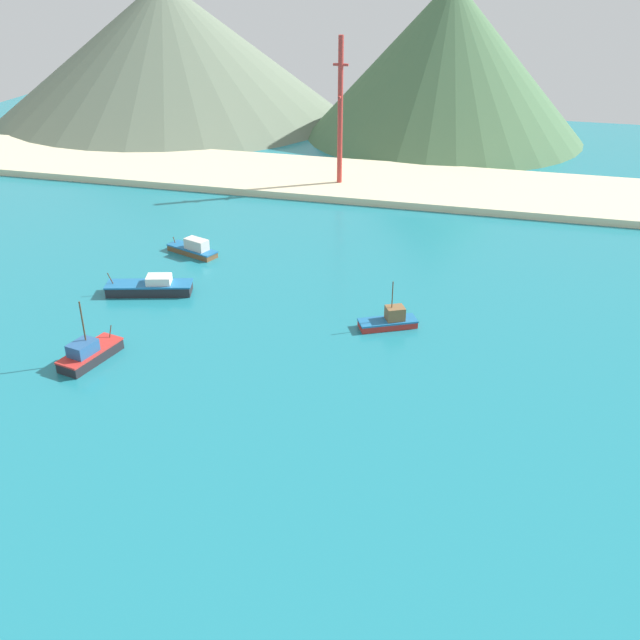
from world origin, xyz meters
TOP-DOWN VIEW (x-y plane):
  - ground at (0.00, 30.00)m, footprint 260.00×280.00m
  - fishing_boat_0 at (-1.84, 50.61)m, footprint 7.02×5.07m
  - fishing_boat_2 at (-32.51, 65.20)m, footprint 8.24×4.96m
  - fishing_boat_3 at (-32.54, 51.86)m, footprint 11.10×5.76m
  - fishing_boat_4 at (-31.18, 34.87)m, footprint 4.29×7.79m
  - beach_strip at (0.00, 104.69)m, footprint 247.00×24.57m
  - hill_west at (-75.50, 150.96)m, footprint 87.07×87.07m
  - hill_central at (-6.18, 146.01)m, footprint 62.15×62.15m
  - radio_tower at (-19.76, 100.84)m, footprint 2.60×2.08m

SIDE VIEW (x-z plane):
  - ground at x=0.00m, z-range -0.50..0.00m
  - beach_strip at x=0.00m, z-range 0.00..1.20m
  - fishing_boat_0 at x=-1.84m, z-range -2.04..3.69m
  - fishing_boat_3 at x=-32.54m, z-range -0.57..2.29m
  - fishing_boat_2 at x=-32.51m, z-range -0.34..2.12m
  - fishing_boat_4 at x=-31.18m, z-range -2.57..4.51m
  - radio_tower at x=-19.76m, z-range 0.26..26.27m
  - hill_west at x=-75.50m, z-range 0.00..32.18m
  - hill_central at x=-6.18m, z-range 0.00..33.24m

